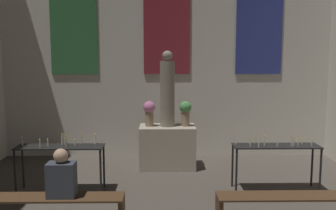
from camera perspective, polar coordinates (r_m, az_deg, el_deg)
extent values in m
cube|color=silver|center=(8.66, -0.20, 11.89)|extent=(7.70, 0.12, 5.98)
cube|color=#ADA38E|center=(7.85, -0.09, -6.37)|extent=(1.15, 0.70, 0.88)
cylinder|color=gray|center=(7.66, -0.10, 1.71)|extent=(0.30, 0.30, 1.34)
sphere|color=gray|center=(7.63, -0.10, 7.51)|extent=(0.21, 0.21, 0.21)
cylinder|color=#937A5B|center=(7.73, -2.86, -2.10)|extent=(0.17, 0.17, 0.31)
sphere|color=#C66B9E|center=(7.70, -2.87, -0.33)|extent=(0.25, 0.25, 0.25)
cylinder|color=#937A5B|center=(7.75, 2.67, -2.09)|extent=(0.17, 0.17, 0.31)
sphere|color=#4C9351|center=(7.71, 2.68, -0.32)|extent=(0.25, 0.25, 0.25)
cube|color=black|center=(6.66, -16.15, -6.13)|extent=(1.48, 0.41, 0.02)
cylinder|color=black|center=(6.82, -22.29, -9.51)|extent=(0.04, 0.04, 0.77)
cylinder|color=black|center=(6.45, -10.23, -10.04)|extent=(0.04, 0.04, 0.77)
cylinder|color=black|center=(7.14, -21.24, -8.71)|extent=(0.04, 0.04, 0.77)
cylinder|color=black|center=(6.78, -9.74, -9.15)|extent=(0.04, 0.04, 0.77)
cylinder|color=silver|center=(6.75, -15.82, -5.10)|extent=(0.02, 0.02, 0.17)
sphere|color=#F9CC4C|center=(6.73, -15.85, -4.27)|extent=(0.02, 0.02, 0.02)
cylinder|color=silver|center=(6.91, -21.37, -5.08)|extent=(0.02, 0.02, 0.16)
sphere|color=#F9CC4C|center=(6.89, -21.40, -4.32)|extent=(0.02, 0.02, 0.02)
cylinder|color=silver|center=(6.70, -13.02, -5.15)|extent=(0.02, 0.02, 0.16)
sphere|color=#F9CC4C|center=(6.68, -13.05, -4.36)|extent=(0.02, 0.02, 0.02)
cylinder|color=silver|center=(6.65, -10.97, -5.23)|extent=(0.02, 0.02, 0.15)
sphere|color=#F9CC4C|center=(6.63, -10.99, -4.50)|extent=(0.02, 0.02, 0.02)
cylinder|color=silver|center=(6.67, -11.06, -5.12)|extent=(0.02, 0.02, 0.17)
sphere|color=#F9CC4C|center=(6.65, -11.08, -4.31)|extent=(0.02, 0.02, 0.02)
cylinder|color=silver|center=(6.61, -15.29, -5.39)|extent=(0.02, 0.02, 0.16)
sphere|color=#F9CC4C|center=(6.59, -15.32, -4.59)|extent=(0.02, 0.02, 0.02)
cylinder|color=silver|center=(6.75, -15.50, -5.43)|extent=(0.02, 0.02, 0.10)
sphere|color=#F9CC4C|center=(6.73, -15.51, -4.93)|extent=(0.02, 0.02, 0.02)
cylinder|color=silver|center=(6.67, -17.84, -5.57)|extent=(0.02, 0.02, 0.12)
sphere|color=#F9CC4C|center=(6.65, -17.87, -4.97)|extent=(0.02, 0.02, 0.02)
cylinder|color=silver|center=(6.58, -14.02, -5.69)|extent=(0.02, 0.02, 0.10)
sphere|color=#F9CC4C|center=(6.56, -14.04, -5.17)|extent=(0.02, 0.02, 0.02)
cylinder|color=silver|center=(6.78, -15.85, -5.28)|extent=(0.02, 0.02, 0.12)
sphere|color=#F9CC4C|center=(6.77, -15.88, -4.69)|extent=(0.02, 0.02, 0.02)
cylinder|color=silver|center=(6.61, -18.93, -5.65)|extent=(0.02, 0.02, 0.13)
sphere|color=#F9CC4C|center=(6.60, -18.96, -4.99)|extent=(0.02, 0.02, 0.02)
cylinder|color=silver|center=(6.86, -21.27, -5.41)|extent=(0.02, 0.02, 0.11)
sphere|color=#F9CC4C|center=(6.85, -21.30, -4.88)|extent=(0.02, 0.02, 0.02)
cylinder|color=silver|center=(6.78, -15.53, -5.11)|extent=(0.02, 0.02, 0.16)
sphere|color=#F9CC4C|center=(6.76, -15.55, -4.36)|extent=(0.02, 0.02, 0.02)
cube|color=black|center=(6.72, 16.16, -6.01)|extent=(1.48, 0.41, 0.02)
cylinder|color=black|center=(6.49, 10.38, -9.94)|extent=(0.04, 0.04, 0.77)
cylinder|color=black|center=(6.90, 22.22, -9.31)|extent=(0.04, 0.04, 0.77)
cylinder|color=black|center=(6.82, 9.79, -9.06)|extent=(0.04, 0.04, 0.77)
cylinder|color=black|center=(7.22, 21.10, -8.53)|extent=(0.04, 0.04, 0.77)
cylinder|color=silver|center=(6.73, 12.34, -5.29)|extent=(0.02, 0.02, 0.11)
sphere|color=#F9CC4C|center=(6.72, 12.35, -4.72)|extent=(0.02, 0.02, 0.02)
cylinder|color=silver|center=(6.86, 21.05, -5.37)|extent=(0.02, 0.02, 0.11)
sphere|color=#F9CC4C|center=(6.85, 21.08, -4.81)|extent=(0.02, 0.02, 0.02)
cylinder|color=silver|center=(6.75, 18.31, -5.26)|extent=(0.02, 0.02, 0.16)
sphere|color=#F9CC4C|center=(6.74, 18.34, -4.51)|extent=(0.02, 0.02, 0.02)
cylinder|color=silver|center=(6.77, 13.19, -5.02)|extent=(0.02, 0.02, 0.16)
sphere|color=#F9CC4C|center=(6.75, 13.22, -4.24)|extent=(0.02, 0.02, 0.02)
cylinder|color=silver|center=(6.80, 19.25, -5.40)|extent=(0.02, 0.02, 0.11)
sphere|color=#F9CC4C|center=(6.79, 19.27, -4.83)|extent=(0.02, 0.02, 0.02)
cylinder|color=silver|center=(6.74, 18.63, -5.36)|extent=(0.02, 0.02, 0.14)
sphere|color=#F9CC4C|center=(6.72, 18.66, -4.66)|extent=(0.02, 0.02, 0.02)
cylinder|color=silver|center=(6.61, 14.50, -5.37)|extent=(0.02, 0.02, 0.16)
sphere|color=#F9CC4C|center=(6.59, 14.53, -4.57)|extent=(0.02, 0.02, 0.02)
cylinder|color=silver|center=(6.70, 18.55, -5.58)|extent=(0.02, 0.02, 0.11)
sphere|color=#F9CC4C|center=(6.69, 18.58, -5.02)|extent=(0.02, 0.02, 0.02)
cylinder|color=silver|center=(6.93, 19.77, -5.28)|extent=(0.02, 0.02, 0.09)
sphere|color=#F9CC4C|center=(6.92, 19.79, -4.82)|extent=(0.02, 0.02, 0.02)
cylinder|color=silver|center=(6.48, 13.68, -5.54)|extent=(0.02, 0.02, 0.17)
sphere|color=#F9CC4C|center=(6.46, 13.71, -4.68)|extent=(0.02, 0.02, 0.02)
cylinder|color=silver|center=(6.61, 16.36, -5.43)|extent=(0.02, 0.02, 0.16)
sphere|color=#F9CC4C|center=(6.59, 16.38, -4.64)|extent=(0.02, 0.02, 0.02)
cylinder|color=silver|center=(6.61, 10.27, -5.28)|extent=(0.02, 0.02, 0.16)
sphere|color=#F9CC4C|center=(6.59, 10.29, -4.52)|extent=(0.02, 0.02, 0.02)
cylinder|color=silver|center=(6.51, 12.43, -5.71)|extent=(0.02, 0.02, 0.11)
sphere|color=#F9CC4C|center=(6.50, 12.45, -5.12)|extent=(0.02, 0.02, 0.02)
cube|color=#4C331E|center=(5.29, -17.59, -13.28)|extent=(1.94, 0.36, 0.03)
cube|color=#4C331E|center=(5.35, 18.13, -13.04)|extent=(1.94, 0.36, 0.03)
cube|color=#383D47|center=(5.16, -15.92, -10.89)|extent=(0.36, 0.24, 0.46)
sphere|color=tan|center=(5.07, -16.04, -7.44)|extent=(0.19, 0.19, 0.19)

